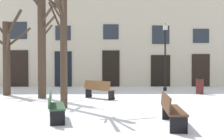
# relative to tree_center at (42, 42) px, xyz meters

# --- Properties ---
(ground_plane) EXTENTS (33.62, 33.62, 0.00)m
(ground_plane) POSITION_rel_tree_center_xyz_m (3.39, -2.15, -2.72)
(ground_plane) COLOR white
(building_facade) EXTENTS (21.01, 0.60, 8.34)m
(building_facade) POSITION_rel_tree_center_xyz_m (3.39, 6.85, 1.48)
(building_facade) COLOR beige
(building_facade) RESTS_ON ground
(tree_center) EXTENTS (2.02, 2.45, 5.76)m
(tree_center) POSITION_rel_tree_center_xyz_m (0.00, 0.00, 0.00)
(tree_center) COLOR #423326
(tree_center) RESTS_ON ground
(tree_right_of_center) EXTENTS (1.46, 2.08, 5.03)m
(tree_right_of_center) POSITION_rel_tree_center_xyz_m (1.49, -2.92, -0.09)
(tree_right_of_center) COLOR #423326
(tree_right_of_center) RESTS_ON ground
(tree_foreground) EXTENTS (2.85, 2.31, 4.47)m
(tree_foreground) POSITION_rel_tree_center_xyz_m (-2.16, 1.32, -0.49)
(tree_foreground) COLOR #423326
(tree_foreground) RESTS_ON ground
(streetlamp) EXTENTS (0.30, 0.30, 4.14)m
(streetlamp) POSITION_rel_tree_center_xyz_m (6.70, 3.45, -0.20)
(streetlamp) COLOR black
(streetlamp) RESTS_ON ground
(litter_bin) EXTENTS (0.44, 0.44, 0.87)m
(litter_bin) POSITION_rel_tree_center_xyz_m (8.24, 1.68, -2.28)
(litter_bin) COLOR #4C1E19
(litter_bin) RESTS_ON ground
(bench_facing_shops) EXTENTS (1.50, 1.38, 0.87)m
(bench_facing_shops) POSITION_rel_tree_center_xyz_m (2.76, -0.31, -2.26)
(bench_facing_shops) COLOR brown
(bench_facing_shops) RESTS_ON ground
(bench_near_center_tree) EXTENTS (0.64, 1.84, 0.86)m
(bench_near_center_tree) POSITION_rel_tree_center_xyz_m (4.90, -6.01, -2.27)
(bench_near_center_tree) COLOR #51331E
(bench_near_center_tree) RESTS_ON ground
(bench_by_litter_bin) EXTENTS (0.78, 1.59, 0.82)m
(bench_by_litter_bin) POSITION_rel_tree_center_xyz_m (1.63, -5.27, -2.29)
(bench_by_litter_bin) COLOR #2D4C33
(bench_by_litter_bin) RESTS_ON ground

